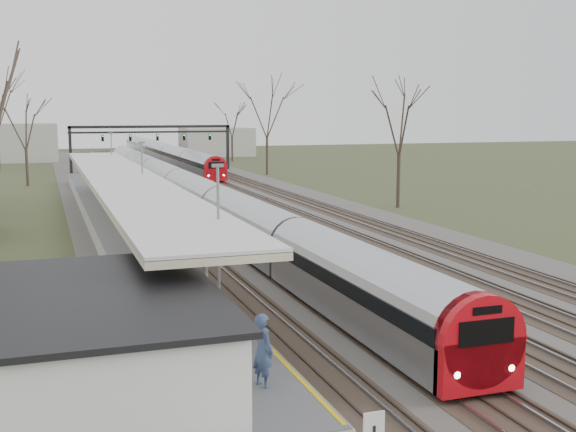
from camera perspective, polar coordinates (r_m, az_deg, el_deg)
name	(u,v)px	position (r m, az deg, el deg)	size (l,w,h in m)	color
track_bed	(200,196)	(67.46, -6.97, 1.56)	(24.00, 160.00, 0.22)	#474442
platform	(116,224)	(48.84, -13.42, -0.64)	(3.50, 69.00, 1.00)	#9E9B93
canopy	(122,178)	(43.97, -13.00, 2.91)	(4.10, 50.00, 3.11)	slate
station_building	(92,356)	(19.63, -15.20, -10.66)	(6.00, 9.00, 3.20)	silver
signal_gantry	(152,134)	(96.60, -10.72, 6.36)	(21.00, 0.59, 6.08)	black
tree_east_far	(400,119)	(59.34, 8.82, 7.60)	(5.00, 5.00, 10.30)	#2D231C
train_near	(180,187)	(62.07, -8.56, 2.26)	(2.62, 90.21, 3.05)	#A2A5AC
train_far	(162,152)	(115.98, -9.95, 4.98)	(2.62, 75.21, 3.05)	#A2A5AC
passenger	(263,350)	(18.34, -2.02, -10.56)	(0.70, 0.46, 1.91)	navy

